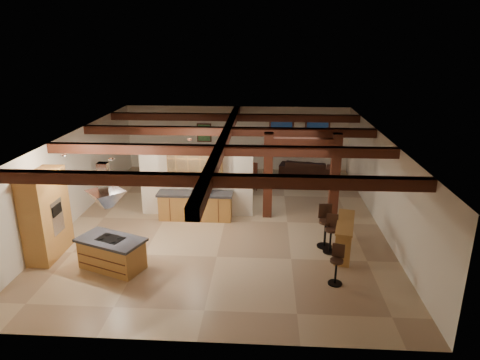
% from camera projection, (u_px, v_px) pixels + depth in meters
% --- Properties ---
extents(ground, '(12.00, 12.00, 0.00)m').
position_uv_depth(ground, '(225.00, 221.00, 14.26)').
color(ground, tan).
rests_on(ground, ground).
extents(room_walls, '(12.00, 12.00, 12.00)m').
position_uv_depth(room_walls, '(224.00, 170.00, 13.70)').
color(room_walls, silver).
rests_on(room_walls, ground).
extents(ceiling_beams, '(10.00, 12.00, 0.28)m').
position_uv_depth(ceiling_beams, '(224.00, 140.00, 13.39)').
color(ceiling_beams, '#391B0E').
rests_on(ceiling_beams, room_walls).
extents(timber_posts, '(2.50, 0.30, 2.90)m').
position_uv_depth(timber_posts, '(302.00, 167.00, 14.03)').
color(timber_posts, '#391B0E').
rests_on(timber_posts, ground).
extents(partition_wall, '(3.80, 0.18, 2.20)m').
position_uv_depth(partition_wall, '(197.00, 184.00, 14.44)').
color(partition_wall, silver).
rests_on(partition_wall, ground).
extents(pantry_cabinet, '(0.67, 1.60, 2.40)m').
position_uv_depth(pantry_cabinet, '(46.00, 215.00, 11.69)').
color(pantry_cabinet, '#A46935').
rests_on(pantry_cabinet, ground).
extents(back_counter, '(2.50, 0.66, 0.94)m').
position_uv_depth(back_counter, '(195.00, 206.00, 14.27)').
color(back_counter, '#A46935').
rests_on(back_counter, ground).
extents(upper_display_cabinet, '(1.80, 0.36, 0.95)m').
position_uv_depth(upper_display_cabinet, '(195.00, 164.00, 14.03)').
color(upper_display_cabinet, '#A46935').
rests_on(upper_display_cabinet, partition_wall).
extents(range_hood, '(1.10, 1.10, 1.40)m').
position_uv_depth(range_hood, '(107.00, 205.00, 10.78)').
color(range_hood, silver).
rests_on(range_hood, room_walls).
extents(back_windows, '(2.70, 0.07, 1.70)m').
position_uv_depth(back_windows, '(299.00, 138.00, 19.24)').
color(back_windows, '#391B0E').
rests_on(back_windows, room_walls).
extents(framed_art, '(0.65, 0.05, 0.85)m').
position_uv_depth(framed_art, '(204.00, 133.00, 19.43)').
color(framed_art, '#391B0E').
rests_on(framed_art, room_walls).
extents(recessed_cans, '(3.16, 2.46, 0.03)m').
position_uv_depth(recessed_cans, '(125.00, 151.00, 11.67)').
color(recessed_cans, silver).
rests_on(recessed_cans, room_walls).
extents(kitchen_island, '(1.95, 1.49, 0.86)m').
position_uv_depth(kitchen_island, '(112.00, 253.00, 11.21)').
color(kitchen_island, '#A46935').
rests_on(kitchen_island, ground).
extents(dining_table, '(1.92, 1.42, 0.60)m').
position_uv_depth(dining_table, '(232.00, 184.00, 16.93)').
color(dining_table, '#391B0E').
rests_on(dining_table, ground).
extents(sofa, '(2.43, 1.35, 0.67)m').
position_uv_depth(sofa, '(306.00, 168.00, 18.89)').
color(sofa, black).
rests_on(sofa, ground).
extents(microwave, '(0.50, 0.40, 0.24)m').
position_uv_depth(microwave, '(204.00, 189.00, 14.07)').
color(microwave, silver).
rests_on(microwave, back_counter).
extents(bar_counter, '(0.84, 1.88, 0.96)m').
position_uv_depth(bar_counter, '(345.00, 232.00, 11.96)').
color(bar_counter, '#A46935').
rests_on(bar_counter, ground).
extents(side_table, '(0.47, 0.47, 0.50)m').
position_uv_depth(side_table, '(334.00, 172.00, 18.54)').
color(side_table, '#391B0E').
rests_on(side_table, ground).
extents(table_lamp, '(0.27, 0.27, 0.32)m').
position_uv_depth(table_lamp, '(334.00, 162.00, 18.39)').
color(table_lamp, black).
rests_on(table_lamp, side_table).
extents(bar_stool_a, '(0.38, 0.39, 1.02)m').
position_uv_depth(bar_stool_a, '(337.00, 265.00, 10.47)').
color(bar_stool_a, black).
rests_on(bar_stool_a, ground).
extents(bar_stool_b, '(0.39, 0.41, 1.11)m').
position_uv_depth(bar_stool_b, '(331.00, 234.00, 12.03)').
color(bar_stool_b, black).
rests_on(bar_stool_b, ground).
extents(bar_stool_c, '(0.44, 0.44, 1.27)m').
position_uv_depth(bar_stool_c, '(325.00, 226.00, 12.33)').
color(bar_stool_c, black).
rests_on(bar_stool_c, ground).
extents(dining_chairs, '(2.33, 2.33, 1.16)m').
position_uv_depth(dining_chairs, '(232.00, 177.00, 16.84)').
color(dining_chairs, '#391B0E').
rests_on(dining_chairs, ground).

